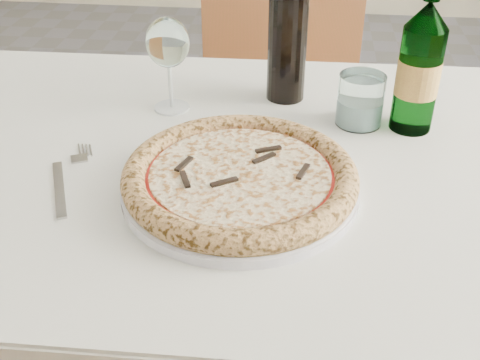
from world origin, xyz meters
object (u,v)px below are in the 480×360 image
Objects in this scene: chair_far at (281,84)px; wine_bottle at (288,34)px; plate at (240,187)px; wine_glass at (168,45)px; beer_bottle at (419,68)px; pizza at (240,176)px; tumbler at (360,103)px; dining_table at (247,205)px.

chair_far is 0.66m from wine_bottle.
wine_glass is at bearing 121.29° from plate.
beer_bottle is at bearing -3.32° from wine_glass.
chair_far is 3.43× the size of beer_bottle.
wine_bottle is at bearing 19.70° from wine_glass.
wine_glass is 0.42m from beer_bottle.
tumbler reaches higher than pizza.
pizza is 1.23× the size of beer_bottle.
wine_glass is (-0.15, 0.15, 0.21)m from dining_table.
pizza is at bearing -58.71° from wine_glass.
wine_bottle reaches higher than chair_far.
beer_bottle is (0.27, 0.13, 0.20)m from dining_table.
chair_far is 10.54× the size of tumbler.
beer_bottle is at bearing 40.59° from pizza.
plate is 0.31m from wine_glass.
chair_far reaches higher than plate.
dining_table is 0.26m from tumbler.
chair_far is at bearing 110.87° from beer_bottle.
tumbler reaches higher than dining_table.
beer_bottle is (0.25, -0.65, 0.33)m from chair_far.
tumbler is 0.18m from wine_bottle.
chair_far is 0.92m from pizza.
wine_glass is at bearing -104.96° from chair_far.
wine_glass is at bearing 121.29° from pizza.
pizza is 2.00× the size of wine_glass.
dining_table is 8.25× the size of wine_glass.
beer_bottle reaches higher than wine_glass.
beer_bottle reaches higher than tumbler.
tumbler is 0.31× the size of wine_bottle.
wine_bottle is at bearing 77.95° from dining_table.
dining_table is 15.65× the size of tumbler.
wine_bottle is (0.05, 0.32, 0.11)m from plate.
plate is 0.29m from tumbler.
wine_glass reaches higher than plate.
tumbler is at bearing 36.64° from dining_table.
pizza is 0.36m from beer_bottle.
pizza is at bearing -139.41° from beer_bottle.
plate is at bearing -58.71° from wine_glass.
wine_bottle is at bearing 156.17° from beer_bottle.
dining_table is 0.79m from chair_far.
pizza is (-0.00, -0.10, 0.12)m from dining_table.
dining_table is 0.31m from wine_bottle.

